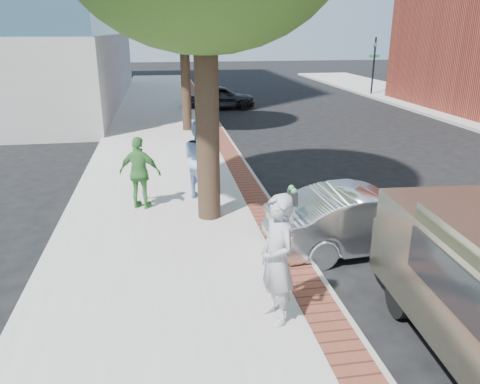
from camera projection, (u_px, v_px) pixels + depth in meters
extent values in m
plane|color=black|center=(250.00, 257.00, 9.25)|extent=(120.00, 120.00, 0.00)
cube|color=#9E9991|center=(166.00, 155.00, 16.45)|extent=(5.00, 60.00, 0.15)
cube|color=brown|center=(228.00, 150.00, 16.76)|extent=(0.60, 60.00, 0.01)
cube|color=gray|center=(237.00, 152.00, 16.85)|extent=(0.10, 60.00, 0.15)
cylinder|color=black|center=(199.00, 69.00, 29.26)|extent=(0.12, 0.12, 3.80)
imported|color=black|center=(199.00, 51.00, 28.90)|extent=(0.18, 0.15, 0.90)
cube|color=#1E7238|center=(199.00, 58.00, 29.03)|extent=(0.70, 0.03, 0.18)
cylinder|color=black|center=(373.00, 67.00, 31.07)|extent=(0.12, 0.12, 3.80)
imported|color=black|center=(375.00, 50.00, 30.71)|extent=(0.18, 0.15, 0.90)
cube|color=#1E7238|center=(374.00, 56.00, 30.84)|extent=(0.70, 0.03, 0.18)
cylinder|color=black|center=(207.00, 122.00, 10.16)|extent=(0.52, 0.52, 4.40)
cylinder|color=black|center=(186.00, 84.00, 19.67)|extent=(0.40, 0.40, 3.85)
ellipsoid|color=#254814|center=(183.00, 1.00, 18.61)|extent=(4.80, 4.80, 3.94)
cylinder|color=gray|center=(291.00, 233.00, 8.58)|extent=(0.07, 0.07, 1.15)
cube|color=#2D3030|center=(294.00, 199.00, 8.27)|extent=(0.12, 0.14, 0.24)
cube|color=#2D3030|center=(291.00, 196.00, 8.44)|extent=(0.12, 0.14, 0.24)
sphere|color=#3F8C4C|center=(294.00, 191.00, 8.22)|extent=(0.11, 0.11, 0.11)
sphere|color=#3F8C4C|center=(291.00, 188.00, 8.39)|extent=(0.11, 0.11, 0.11)
imported|color=#99999D|center=(277.00, 260.00, 6.70)|extent=(0.63, 0.81, 1.97)
imported|color=#8EA9DB|center=(200.00, 159.00, 11.81)|extent=(1.19, 1.24, 2.01)
imported|color=#3F833B|center=(140.00, 173.00, 11.13)|extent=(1.11, 0.74, 1.75)
imported|color=silver|center=(366.00, 219.00, 9.41)|extent=(4.07, 1.78, 1.30)
imported|color=black|center=(220.00, 97.00, 26.28)|extent=(4.02, 1.73, 1.35)
cube|color=gray|center=(440.00, 251.00, 7.75)|extent=(2.07, 1.11, 0.87)
cylinder|color=black|center=(401.00, 296.00, 7.25)|extent=(0.28, 0.71, 0.69)
cube|color=black|center=(451.00, 285.00, 5.52)|extent=(0.17, 2.16, 0.60)
cube|color=black|center=(429.00, 220.00, 8.09)|extent=(1.73, 0.14, 0.43)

